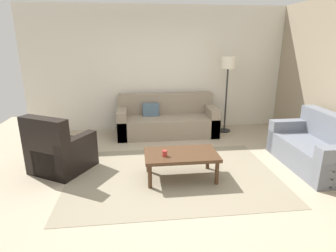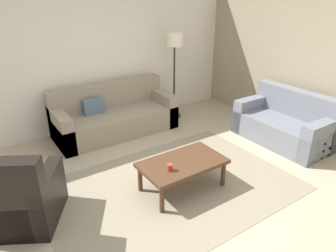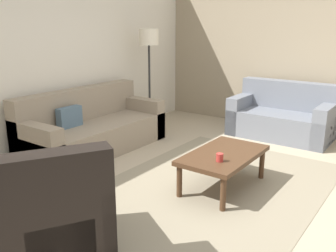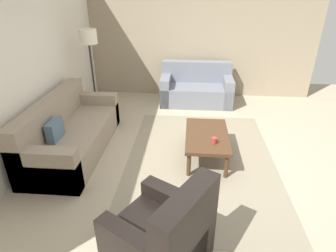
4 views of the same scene
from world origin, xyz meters
The scene contains 10 objects.
ground_plane centered at (0.00, 0.00, 0.00)m, with size 8.00×8.00×0.00m, color tan.
rear_partition centered at (0.00, 2.60, 1.40)m, with size 6.00×0.12×2.80m, color silver.
stone_feature_panel centered at (3.00, 0.00, 1.40)m, with size 0.12×5.20×2.80m, color gray.
area_rug centered at (0.00, 0.00, 0.00)m, with size 3.23×2.23×0.01m, color gray.
couch_main centered at (0.15, 2.10, 0.30)m, with size 2.18×0.90×0.88m.
couch_loveseat centered at (2.47, 0.06, 0.30)m, with size 0.85×1.57×0.88m.
armchair_leather centered at (-1.79, 0.38, 0.31)m, with size 1.09×1.09×0.95m.
coffee_table centered at (0.12, -0.08, 0.36)m, with size 1.10×0.64×0.41m.
cup centered at (-0.14, -0.17, 0.45)m, with size 0.08×0.08×0.09m, color #B2332D.
lamp_standing centered at (1.50, 2.08, 1.41)m, with size 0.32×0.32×1.71m.
Camera 2 is at (-1.95, -2.80, 2.43)m, focal length 32.67 mm.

